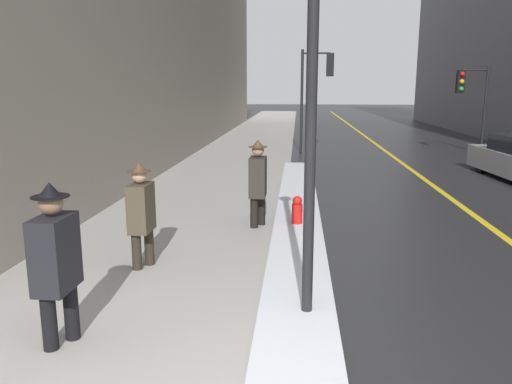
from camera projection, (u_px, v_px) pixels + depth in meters
name	position (u px, v px, depth m)	size (l,w,h in m)	color
sidewalk_slab	(238.00, 159.00, 18.89)	(4.00, 80.00, 0.01)	#9E9B93
road_centre_stripe	(399.00, 161.00, 18.40)	(0.16, 80.00, 0.00)	gold
snow_bank_curb	(298.00, 220.00, 9.88)	(0.88, 14.21, 0.18)	silver
lamp_post	(312.00, 78.00, 5.12)	(0.28, 0.28, 4.55)	black
traffic_light_near	(319.00, 79.00, 19.94)	(1.31, 0.33, 4.15)	black
traffic_light_far	(470.00, 91.00, 19.84)	(1.31, 0.44, 3.49)	black
pedestrian_with_shoulder_bag	(56.00, 259.00, 5.07)	(0.37, 0.75, 1.74)	black
pedestrian_in_fedora	(141.00, 211.00, 7.33)	(0.34, 0.50, 1.60)	#2A241B
pedestrian_in_glasses	(258.00, 180.00, 9.53)	(0.36, 0.53, 1.70)	black
fire_hydrant	(297.00, 215.00, 9.24)	(0.20, 0.20, 0.70)	red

